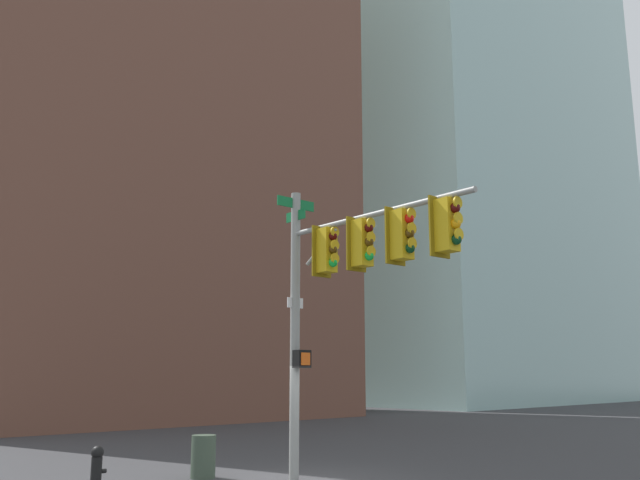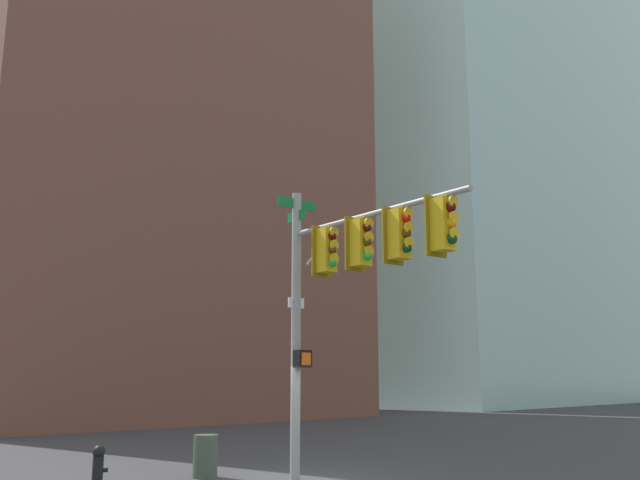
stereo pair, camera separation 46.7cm
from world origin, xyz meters
name	(u,v)px [view 1 (the left image)]	position (x,y,z in m)	size (l,w,h in m)	color
ground_plane	(307,480)	(0.00, 0.00, 0.00)	(200.00, 200.00, 0.00)	#38383A
signal_pole_assembly	(350,270)	(-0.37, -1.76, 4.52)	(1.10, 5.60, 6.60)	gray
fire_hydrant	(97,466)	(-4.08, 1.93, 0.47)	(0.34, 0.26, 0.87)	black
litter_bin	(203,457)	(-1.58, 1.80, 0.47)	(0.56, 0.56, 0.95)	#384738
building_brick_nearside	(119,125)	(7.63, 26.29, 17.72)	(21.58, 21.60, 35.44)	brown
building_brick_midblock	(112,81)	(9.59, 31.84, 23.07)	(20.34, 15.31, 46.15)	brown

